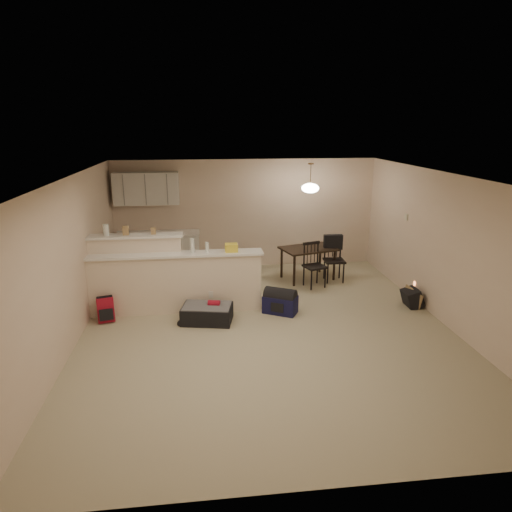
{
  "coord_description": "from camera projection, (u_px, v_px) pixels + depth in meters",
  "views": [
    {
      "loc": [
        -1.01,
        -6.86,
        3.27
      ],
      "look_at": [
        -0.1,
        0.7,
        1.05
      ],
      "focal_mm": 32.0,
      "sensor_mm": 36.0,
      "label": 1
    }
  ],
  "objects": [
    {
      "name": "bag_lump",
      "position": [
        231.0,
        248.0,
        8.04
      ],
      "size": [
        0.22,
        0.18,
        0.14
      ],
      "primitive_type": "cube",
      "color": "#A38254",
      "rests_on": "breakfast_bar"
    },
    {
      "name": "pendant_lamp",
      "position": [
        310.0,
        188.0,
        9.43
      ],
      "size": [
        0.36,
        0.36,
        0.62
      ],
      "color": "brown",
      "rests_on": "room"
    },
    {
      "name": "kitchen_counter",
      "position": [
        159.0,
        254.0,
        10.25
      ],
      "size": [
        1.8,
        0.6,
        0.9
      ],
      "primitive_type": "cube",
      "color": "white",
      "rests_on": "ground"
    },
    {
      "name": "jar",
      "position": [
        106.0,
        230.0,
        7.91
      ],
      "size": [
        0.1,
        0.1,
        0.2
      ],
      "primitive_type": "cylinder",
      "color": "silver",
      "rests_on": "breakfast_bar"
    },
    {
      "name": "upper_cabinets",
      "position": [
        146.0,
        189.0,
        9.95
      ],
      "size": [
        1.4,
        0.34,
        0.7
      ],
      "primitive_type": "cube",
      "color": "white",
      "rests_on": "room"
    },
    {
      "name": "thermostat",
      "position": [
        406.0,
        217.0,
        8.97
      ],
      "size": [
        0.02,
        0.12,
        0.12
      ],
      "primitive_type": "cube",
      "color": "beige",
      "rests_on": "room"
    },
    {
      "name": "black_daypack",
      "position": [
        412.0,
        298.0,
        8.42
      ],
      "size": [
        0.27,
        0.37,
        0.33
      ],
      "primitive_type": "cube",
      "rotation": [
        0.0,
        0.0,
        1.56
      ],
      "color": "black",
      "rests_on": "ground"
    },
    {
      "name": "small_box",
      "position": [
        153.0,
        231.0,
        8.01
      ],
      "size": [
        0.08,
        0.06,
        0.12
      ],
      "primitive_type": "cube",
      "color": "#A38254",
      "rests_on": "breakfast_bar"
    },
    {
      "name": "cereal_box",
      "position": [
        126.0,
        231.0,
        7.95
      ],
      "size": [
        0.1,
        0.07,
        0.16
      ],
      "primitive_type": "cube",
      "color": "#A38254",
      "rests_on": "breakfast_bar"
    },
    {
      "name": "room",
      "position": [
        268.0,
        256.0,
        7.22
      ],
      "size": [
        7.0,
        7.02,
        2.5
      ],
      "color": "#B3A98A",
      "rests_on": "ground"
    },
    {
      "name": "dining_table",
      "position": [
        308.0,
        252.0,
        9.81
      ],
      "size": [
        1.28,
        1.03,
        0.7
      ],
      "rotation": [
        0.0,
        0.0,
        0.28
      ],
      "color": "black",
      "rests_on": "ground"
    },
    {
      "name": "suitcase",
      "position": [
        207.0,
        314.0,
        7.78
      ],
      "size": [
        0.92,
        0.69,
        0.28
      ],
      "primitive_type": "cube",
      "rotation": [
        0.0,
        0.0,
        -0.2
      ],
      "color": "black",
      "rests_on": "ground"
    },
    {
      "name": "bottle_a",
      "position": [
        192.0,
        246.0,
        7.95
      ],
      "size": [
        0.07,
        0.07,
        0.26
      ],
      "primitive_type": "cylinder",
      "color": "silver",
      "rests_on": "breakfast_bar"
    },
    {
      "name": "red_backpack",
      "position": [
        106.0,
        310.0,
        7.78
      ],
      "size": [
        0.31,
        0.24,
        0.42
      ],
      "primitive_type": "cube",
      "rotation": [
        0.0,
        0.0,
        0.25
      ],
      "color": "#A51226",
      "rests_on": "ground"
    },
    {
      "name": "breakfast_bar",
      "position": [
        162.0,
        278.0,
        8.13
      ],
      "size": [
        3.08,
        0.58,
        1.39
      ],
      "color": "beige",
      "rests_on": "ground"
    },
    {
      "name": "cardboard_sheet",
      "position": [
        412.0,
        298.0,
        8.41
      ],
      "size": [
        0.16,
        0.42,
        0.34
      ],
      "primitive_type": "cube",
      "rotation": [
        0.0,
        0.0,
        1.9
      ],
      "color": "#A38254",
      "rests_on": "ground"
    },
    {
      "name": "dining_chair_far",
      "position": [
        334.0,
        259.0,
        9.71
      ],
      "size": [
        0.43,
        0.41,
        0.96
      ],
      "primitive_type": null,
      "rotation": [
        0.0,
        0.0,
        -0.03
      ],
      "color": "black",
      "rests_on": "ground"
    },
    {
      "name": "dining_chair_near",
      "position": [
        315.0,
        265.0,
        9.37
      ],
      "size": [
        0.5,
        0.49,
        0.93
      ],
      "primitive_type": null,
      "rotation": [
        0.0,
        0.0,
        0.31
      ],
      "color": "black",
      "rests_on": "ground"
    },
    {
      "name": "navy_duffel",
      "position": [
        280.0,
        304.0,
        8.14
      ],
      "size": [
        0.67,
        0.56,
        0.32
      ],
      "primitive_type": "cube",
      "rotation": [
        0.0,
        0.0,
        -0.51
      ],
      "color": "#13133D",
      "rests_on": "ground"
    },
    {
      "name": "bottle_b",
      "position": [
        207.0,
        247.0,
        7.99
      ],
      "size": [
        0.06,
        0.06,
        0.18
      ],
      "primitive_type": "cylinder",
      "color": "silver",
      "rests_on": "breakfast_bar"
    }
  ]
}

